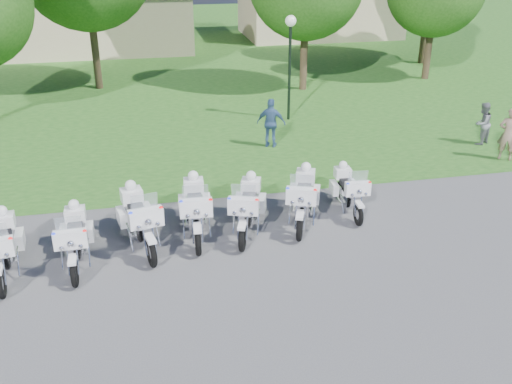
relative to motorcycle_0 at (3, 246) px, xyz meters
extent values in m
plane|color=#4E4E53|center=(6.13, -0.05, -0.69)|extent=(100.00, 100.00, 0.00)
cube|color=#255B1C|center=(6.13, 26.95, -0.69)|extent=(100.00, 48.00, 0.01)
torus|color=black|center=(0.09, -1.03, -0.35)|extent=(0.20, 0.71, 0.70)
torus|color=black|center=(-0.06, 0.74, -0.35)|extent=(0.20, 0.71, 0.70)
sphere|color=red|center=(0.41, -0.82, 0.60)|extent=(0.09, 0.09, 0.09)
cube|color=silver|center=(0.01, -0.12, -0.23)|extent=(0.40, 0.61, 0.35)
cube|color=white|center=(0.03, -0.37, 0.14)|extent=(0.38, 0.57, 0.23)
cube|color=black|center=(-0.02, 0.19, 0.12)|extent=(0.41, 0.67, 0.13)
cube|color=white|center=(0.26, 0.61, -0.17)|extent=(0.23, 0.56, 0.38)
cube|color=white|center=(-0.07, 0.77, 0.26)|extent=(0.53, 0.46, 0.33)
sphere|color=white|center=(-0.07, 0.77, 0.54)|extent=(0.27, 0.27, 0.27)
torus|color=black|center=(1.61, -0.92, -0.36)|extent=(0.14, 0.68, 0.68)
torus|color=black|center=(1.58, 0.81, -0.36)|extent=(0.14, 0.68, 0.68)
cube|color=white|center=(1.61, -0.94, 0.00)|extent=(0.19, 0.45, 0.07)
cube|color=white|center=(1.61, -0.68, 0.37)|extent=(0.74, 0.26, 0.41)
cube|color=silver|center=(1.60, -0.62, 0.73)|extent=(0.57, 0.13, 0.38)
sphere|color=red|center=(1.93, -0.74, 0.56)|extent=(0.09, 0.09, 0.09)
sphere|color=#1426E5|center=(1.28, -0.75, 0.56)|extent=(0.09, 0.09, 0.09)
cube|color=silver|center=(1.59, -0.03, -0.24)|extent=(0.36, 0.57, 0.35)
cube|color=white|center=(1.60, -0.28, 0.12)|extent=(0.33, 0.53, 0.22)
cube|color=black|center=(1.59, 0.27, 0.10)|extent=(0.36, 0.64, 0.12)
cube|color=white|center=(1.89, 0.66, -0.19)|extent=(0.19, 0.53, 0.37)
cube|color=white|center=(1.28, 0.65, -0.19)|extent=(0.19, 0.53, 0.37)
cube|color=white|center=(1.58, 0.84, 0.24)|extent=(0.49, 0.41, 0.32)
sphere|color=white|center=(1.58, 0.84, 0.50)|extent=(0.26, 0.26, 0.26)
torus|color=black|center=(3.33, -0.43, -0.33)|extent=(0.29, 0.76, 0.75)
torus|color=black|center=(2.96, 1.42, -0.33)|extent=(0.29, 0.76, 0.75)
cube|color=white|center=(3.33, -0.46, 0.06)|extent=(0.29, 0.52, 0.08)
cube|color=white|center=(3.28, -0.18, 0.47)|extent=(0.84, 0.42, 0.44)
cube|color=silver|center=(3.27, -0.12, 0.86)|extent=(0.64, 0.25, 0.42)
sphere|color=red|center=(3.64, -0.18, 0.68)|extent=(0.10, 0.10, 0.10)
sphere|color=#1426E5|center=(2.94, -0.32, 0.68)|extent=(0.10, 0.10, 0.10)
cube|color=silver|center=(3.14, 0.52, -0.19)|extent=(0.49, 0.68, 0.38)
cube|color=white|center=(3.19, 0.25, 0.20)|extent=(0.46, 0.64, 0.24)
cube|color=black|center=(3.08, 0.84, 0.17)|extent=(0.50, 0.75, 0.13)
cube|color=white|center=(3.32, 1.32, -0.14)|extent=(0.31, 0.61, 0.40)
cube|color=white|center=(2.67, 1.19, -0.14)|extent=(0.31, 0.61, 0.40)
cube|color=white|center=(2.96, 1.45, 0.33)|extent=(0.61, 0.54, 0.36)
sphere|color=white|center=(2.96, 1.45, 0.62)|extent=(0.29, 0.29, 0.29)
torus|color=black|center=(4.47, -0.14, -0.33)|extent=(0.20, 0.75, 0.74)
torus|color=black|center=(4.60, 1.74, -0.33)|extent=(0.20, 0.75, 0.74)
cube|color=white|center=(4.47, -0.16, 0.06)|extent=(0.23, 0.50, 0.08)
cube|color=white|center=(4.49, 0.12, 0.46)|extent=(0.81, 0.32, 0.44)
cube|color=silver|center=(4.49, 0.18, 0.85)|extent=(0.63, 0.18, 0.42)
sphere|color=red|center=(4.84, 0.03, 0.67)|extent=(0.10, 0.10, 0.10)
sphere|color=#1426E5|center=(4.13, 0.08, 0.67)|extent=(0.10, 0.10, 0.10)
cube|color=silver|center=(4.54, 0.82, -0.20)|extent=(0.42, 0.64, 0.38)
cube|color=white|center=(4.52, 0.56, 0.19)|extent=(0.39, 0.60, 0.24)
cube|color=black|center=(4.56, 1.15, 0.17)|extent=(0.42, 0.71, 0.13)
cube|color=white|center=(4.92, 1.55, -0.14)|extent=(0.24, 0.59, 0.40)
cube|color=white|center=(4.26, 1.59, -0.14)|extent=(0.24, 0.59, 0.40)
cube|color=white|center=(4.61, 1.77, 0.32)|extent=(0.56, 0.48, 0.35)
sphere|color=white|center=(4.61, 1.77, 0.61)|extent=(0.29, 0.29, 0.29)
torus|color=black|center=(5.57, -0.17, -0.34)|extent=(0.35, 0.72, 0.71)
torus|color=black|center=(6.14, 1.54, -0.34)|extent=(0.35, 0.72, 0.71)
cube|color=white|center=(5.57, -0.19, 0.03)|extent=(0.33, 0.50, 0.07)
cube|color=white|center=(5.65, 0.06, 0.42)|extent=(0.81, 0.48, 0.42)
cube|color=silver|center=(5.67, 0.12, 0.79)|extent=(0.60, 0.31, 0.40)
sphere|color=red|center=(5.95, -0.11, 0.62)|extent=(0.10, 0.10, 0.10)
sphere|color=#1426E5|center=(5.31, 0.10, 0.62)|extent=(0.10, 0.10, 0.10)
cube|color=silver|center=(5.86, 0.70, -0.22)|extent=(0.53, 0.68, 0.36)
cube|color=white|center=(5.78, 0.46, 0.15)|extent=(0.50, 0.63, 0.23)
cube|color=black|center=(5.96, 1.01, 0.13)|extent=(0.55, 0.74, 0.13)
cube|color=white|center=(6.39, 1.29, -0.16)|extent=(0.35, 0.58, 0.38)
cube|color=white|center=(5.79, 1.49, -0.16)|extent=(0.35, 0.58, 0.38)
cube|color=white|center=(6.15, 1.57, 0.28)|extent=(0.62, 0.56, 0.34)
sphere|color=white|center=(6.15, 1.57, 0.56)|extent=(0.28, 0.28, 0.28)
torus|color=black|center=(7.11, 0.04, -0.34)|extent=(0.39, 0.73, 0.73)
torus|color=black|center=(7.75, 1.76, -0.34)|extent=(0.39, 0.73, 0.73)
cube|color=white|center=(7.10, 0.02, 0.04)|extent=(0.35, 0.51, 0.08)
cube|color=white|center=(7.19, 0.27, 0.44)|extent=(0.82, 0.52, 0.43)
cube|color=silver|center=(7.22, 0.33, 0.82)|extent=(0.61, 0.34, 0.41)
sphere|color=red|center=(7.50, 0.09, 0.65)|extent=(0.10, 0.10, 0.10)
sphere|color=#1426E5|center=(6.85, 0.33, 0.65)|extent=(0.10, 0.10, 0.10)
cube|color=silver|center=(7.44, 0.92, -0.21)|extent=(0.56, 0.70, 0.37)
cube|color=white|center=(7.35, 0.68, 0.17)|extent=(0.52, 0.65, 0.24)
cube|color=black|center=(7.55, 1.23, 0.15)|extent=(0.58, 0.76, 0.13)
cube|color=white|center=(8.00, 1.50, -0.15)|extent=(0.38, 0.60, 0.39)
cube|color=white|center=(7.39, 1.73, -0.15)|extent=(0.38, 0.60, 0.39)
cube|color=white|center=(7.76, 1.79, 0.30)|extent=(0.64, 0.59, 0.35)
sphere|color=white|center=(7.76, 1.79, 0.58)|extent=(0.28, 0.28, 0.28)
torus|color=black|center=(8.88, 0.50, -0.38)|extent=(0.16, 0.64, 0.63)
torus|color=black|center=(8.99, 2.09, -0.38)|extent=(0.16, 0.64, 0.63)
cube|color=white|center=(8.88, 0.48, -0.06)|extent=(0.19, 0.42, 0.07)
cube|color=white|center=(8.90, 0.71, 0.29)|extent=(0.69, 0.27, 0.38)
cube|color=silver|center=(8.90, 0.77, 0.62)|extent=(0.53, 0.15, 0.35)
sphere|color=red|center=(9.19, 0.64, 0.47)|extent=(0.08, 0.08, 0.08)
sphere|color=#1426E5|center=(8.59, 0.68, 0.47)|extent=(0.08, 0.08, 0.08)
cube|color=silver|center=(8.94, 1.31, -0.27)|extent=(0.35, 0.55, 0.32)
cube|color=white|center=(8.92, 1.09, 0.06)|extent=(0.33, 0.51, 0.21)
cube|color=black|center=(8.95, 1.59, 0.04)|extent=(0.36, 0.60, 0.11)
cube|color=white|center=(9.26, 1.93, -0.23)|extent=(0.20, 0.50, 0.34)
cube|color=white|center=(8.70, 1.97, -0.23)|extent=(0.20, 0.50, 0.34)
cube|color=white|center=(8.99, 2.12, 0.17)|extent=(0.47, 0.40, 0.30)
sphere|color=white|center=(8.99, 2.12, 0.41)|extent=(0.24, 0.24, 0.24)
cylinder|color=black|center=(9.49, 10.04, 1.24)|extent=(0.12, 0.12, 3.88)
sphere|color=white|center=(9.49, 10.04, 3.34)|extent=(0.44, 0.44, 0.44)
cylinder|color=#38281C|center=(1.50, 17.05, 1.50)|extent=(0.36, 0.36, 4.39)
cylinder|color=#38281C|center=(11.49, 14.72, 1.19)|extent=(0.36, 0.36, 3.77)
cylinder|color=#38281C|center=(18.54, 15.50, 1.02)|extent=(0.36, 0.36, 3.43)
cylinder|color=#38281C|center=(20.16, 19.16, 1.57)|extent=(0.36, 0.36, 4.52)
cube|color=tan|center=(0.13, 27.95, 1.11)|extent=(14.00, 8.00, 3.60)
cube|color=tan|center=(17.13, 29.95, 1.11)|extent=(11.00, 7.00, 3.60)
imported|color=#9F7E6C|center=(15.66, 4.01, 0.23)|extent=(0.81, 0.73, 1.85)
imported|color=slate|center=(15.69, 5.62, 0.10)|extent=(0.96, 0.89, 1.58)
imported|color=#385888|center=(8.00, 6.96, 0.21)|extent=(1.14, 0.84, 1.80)
camera|label=1|loc=(3.33, -12.31, 6.62)|focal=40.00mm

